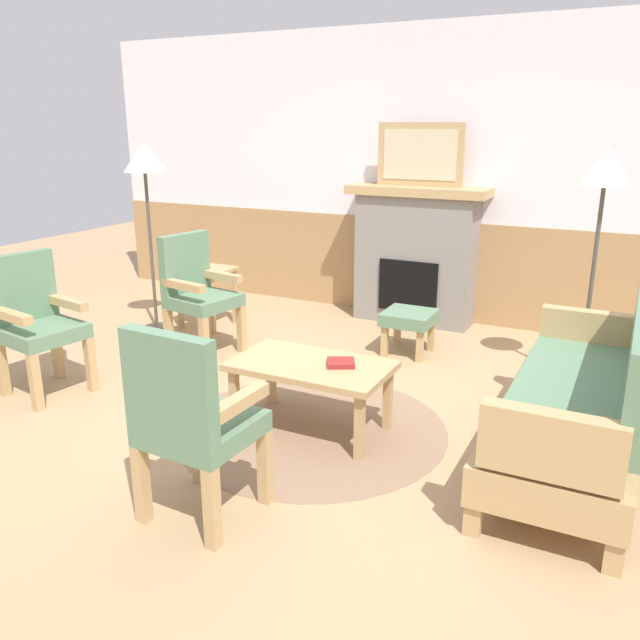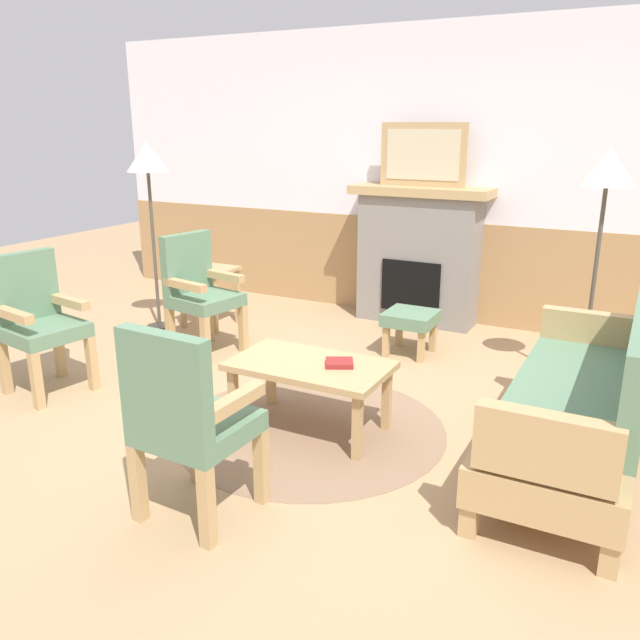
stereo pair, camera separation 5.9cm
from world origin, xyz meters
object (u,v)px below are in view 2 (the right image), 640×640
at_px(book_on_table, 339,363).
at_px(armchair_by_window_left, 199,289).
at_px(coffee_table, 310,371).
at_px(footstool, 411,321).
at_px(armchair_front_left, 187,416).
at_px(couch, 580,404).
at_px(floor_lamp_by_couch, 607,183).
at_px(fireplace, 418,254).
at_px(floor_lamp_by_chairs, 148,169).
at_px(side_table, 210,280).
at_px(armchair_near_fireplace, 37,317).
at_px(framed_picture, 423,155).

xyz_separation_m(book_on_table, armchair_by_window_left, (-1.67, 0.81, 0.08)).
distance_m(coffee_table, armchair_by_window_left, 1.72).
bearing_deg(footstool, armchair_front_left, -92.71).
relative_size(couch, floor_lamp_by_couch, 1.07).
height_order(footstool, floor_lamp_by_couch, floor_lamp_by_couch).
relative_size(fireplace, coffee_table, 1.35).
distance_m(couch, floor_lamp_by_chairs, 3.99).
bearing_deg(side_table, couch, -20.23).
bearing_deg(armchair_near_fireplace, armchair_front_left, -21.81).
bearing_deg(coffee_table, fireplace, 94.35).
height_order(couch, floor_lamp_by_chairs, floor_lamp_by_chairs).
xyz_separation_m(footstool, armchair_front_left, (-0.13, -2.69, 0.25)).
xyz_separation_m(couch, floor_lamp_by_chairs, (-3.74, 0.93, 1.05)).
bearing_deg(fireplace, footstool, -73.62).
distance_m(armchair_near_fireplace, armchair_front_left, 2.09).
distance_m(side_table, floor_lamp_by_couch, 3.43).
distance_m(fireplace, armchair_by_window_left, 2.10).
bearing_deg(framed_picture, book_on_table, -81.47).
bearing_deg(framed_picture, side_table, -148.42).
xyz_separation_m(framed_picture, floor_lamp_by_chairs, (-2.03, -1.34, -0.11)).
bearing_deg(coffee_table, footstool, 87.22).
xyz_separation_m(framed_picture, footstool, (0.27, -0.91, -1.28)).
xyz_separation_m(couch, footstool, (-1.44, 1.36, -0.11)).
bearing_deg(armchair_front_left, framed_picture, 92.22).
height_order(framed_picture, armchair_front_left, framed_picture).
relative_size(fireplace, floor_lamp_by_chairs, 0.77).
bearing_deg(book_on_table, coffee_table, -166.44).
xyz_separation_m(armchair_near_fireplace, floor_lamp_by_couch, (3.41, 1.88, 0.91)).
bearing_deg(armchair_front_left, coffee_table, 87.38).
height_order(floor_lamp_by_couch, floor_lamp_by_chairs, same).
height_order(framed_picture, floor_lamp_by_chairs, framed_picture).
xyz_separation_m(couch, armchair_front_left, (-1.57, -1.33, 0.14)).
height_order(fireplace, book_on_table, fireplace).
height_order(armchair_front_left, side_table, armchair_front_left).
bearing_deg(armchair_near_fireplace, couch, 8.90).
xyz_separation_m(couch, armchair_by_window_left, (-3.01, 0.62, 0.14)).
relative_size(framed_picture, book_on_table, 4.87).
relative_size(couch, coffee_table, 1.88).
bearing_deg(book_on_table, framed_picture, 98.53).
distance_m(framed_picture, floor_lamp_by_couch, 1.86).
height_order(coffee_table, book_on_table, book_on_table).
bearing_deg(floor_lamp_by_couch, side_table, -178.43).
height_order(footstool, armchair_near_fireplace, armchair_near_fireplace).
relative_size(armchair_by_window_left, floor_lamp_by_chairs, 0.58).
bearing_deg(floor_lamp_by_chairs, armchair_front_left, -46.16).
xyz_separation_m(armchair_by_window_left, side_table, (-0.37, 0.62, -0.10)).
bearing_deg(floor_lamp_by_couch, book_on_table, -129.32).
xyz_separation_m(fireplace, framed_picture, (0.00, 0.00, 0.91)).
distance_m(couch, coffee_table, 1.54).
bearing_deg(framed_picture, armchair_by_window_left, -128.33).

